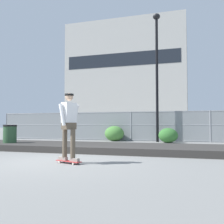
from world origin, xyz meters
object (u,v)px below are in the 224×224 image
Objects in this scene: parked_car_near at (68,127)px; trash_bin at (10,136)px; skateboard at (69,161)px; street_lamp at (157,63)px; parked_car_mid at (150,127)px; shrub_center at (168,135)px; shrub_left at (114,134)px; skater at (69,122)px.

trash_bin is (1.81, -9.21, -0.32)m from parked_car_near.
street_lamp is at bearing 82.15° from skateboard.
parked_car_mid is at bearing 3.66° from parked_car_near.
parked_car_near is 4.30× the size of trash_bin.
shrub_center is at bearing -25.08° from parked_car_near.
parked_car_mid is 4.04m from shrub_left.
skateboard is at bearing -35.71° from trash_bin.
parked_car_near is (-7.46, 3.21, -3.91)m from street_lamp.
shrub_left is at bearing -34.08° from parked_car_near.
skater is 0.41× the size of parked_car_near.
parked_car_mid is (6.46, 0.41, 0.00)m from parked_car_near.
shrub_center reaches higher than skateboard.
shrub_left is 1.12× the size of shrub_center.
street_lamp is at bearing 0.89° from shrub_left.
skateboard is at bearing -63.36° from parked_car_near.
street_lamp is 9.26m from trash_bin.
shrub_left is at bearing -114.31° from parked_car_mid.
parked_car_mid reaches higher than shrub_center.
parked_car_mid is 4.15× the size of shrub_center.
skateboard is at bearing -97.85° from street_lamp.
skateboard is 0.45× the size of skater.
skater is 5.43m from trash_bin.
trash_bin is at bearing -78.85° from parked_car_near.
skater is (0.00, -0.00, 1.05)m from skateboard.
shrub_center is (3.33, -0.56, -0.05)m from shrub_left.
shrub_left reaches higher than skateboard.
trash_bin is (-5.65, -6.00, -4.23)m from street_lamp.
trash_bin is (-6.32, -5.40, 0.10)m from shrub_center.
parked_car_near is at bearing 116.64° from skater.
parked_car_near is at bearing 156.74° from street_lamp.
street_lamp is at bearing -23.26° from parked_car_near.
shrub_center is (8.13, -3.81, -0.42)m from parked_car_near.
parked_car_mid is 3.71× the size of shrub_left.
trash_bin is at bearing 144.29° from skater.
skater is at bearing -81.28° from shrub_left.
skater is 13.83m from parked_car_near.
skater reaches higher than shrub_center.
skateboard is at bearing 123.69° from skater.
shrub_center is (1.68, -4.22, -0.42)m from parked_car_mid.
trash_bin is at bearing 144.29° from skateboard.
shrub_left is at bearing 98.72° from skateboard.
parked_car_mid is at bearing 65.69° from shrub_left.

